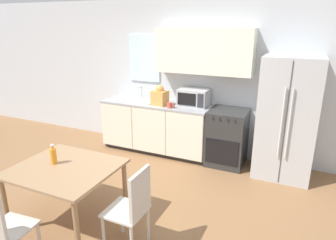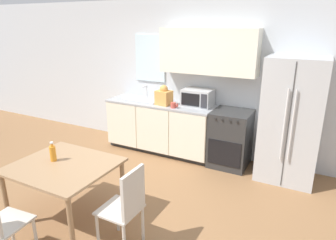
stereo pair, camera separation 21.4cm
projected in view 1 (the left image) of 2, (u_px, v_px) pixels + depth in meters
The scene contains 12 objects.
ground_plane at pixel (130, 201), 4.04m from camera, with size 12.00×12.00×0.00m, color olive.
wall_back at pixel (188, 74), 5.30m from camera, with size 12.00×0.38×2.70m.
kitchen_counter at pixel (157, 127), 5.52m from camera, with size 2.02×0.66×0.93m.
oven_range at pixel (227, 137), 5.00m from camera, with size 0.61×0.65×0.93m.
refrigerator at pixel (287, 118), 4.49m from camera, with size 0.83×0.73×1.85m.
kitchen_sink at pixel (138, 100), 5.53m from camera, with size 0.68×0.39×0.25m.
microwave at pixel (194, 97), 5.16m from camera, with size 0.50×0.38×0.29m.
coffee_mug at pixel (170, 105), 5.04m from camera, with size 0.13×0.09×0.09m.
grocery_bag_0 at pixel (160, 96), 5.20m from camera, with size 0.28×0.25×0.35m.
dining_table at pixel (66, 174), 3.44m from camera, with size 1.14×1.00×0.73m.
dining_chair_side at pixel (133, 205), 3.03m from camera, with size 0.40×0.40×0.93m.
drink_bottle at pixel (53, 156), 3.47m from camera, with size 0.07×0.07×0.24m.
Camera 1 is at (1.92, -2.98, 2.29)m, focal length 32.00 mm.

